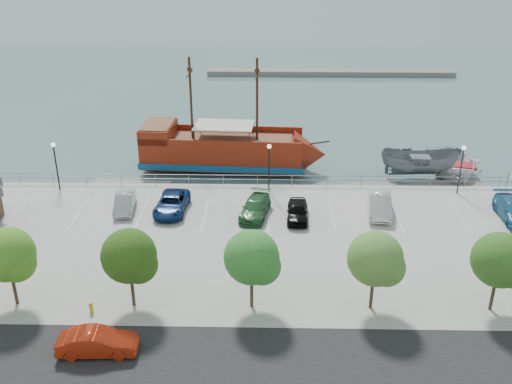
{
  "coord_description": "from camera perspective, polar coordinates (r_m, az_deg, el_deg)",
  "views": [
    {
      "loc": [
        -0.15,
        -37.87,
        20.18
      ],
      "look_at": [
        -1.0,
        2.0,
        2.0
      ],
      "focal_mm": 40.0,
      "sensor_mm": 36.0,
      "label": 1
    }
  ],
  "objects": [
    {
      "name": "tree_b",
      "position": [
        35.69,
        -23.42,
        -5.96
      ],
      "size": [
        3.3,
        3.2,
        5.0
      ],
      "color": "#473321",
      "rests_on": "sidewalk"
    },
    {
      "name": "tree_c",
      "position": [
        33.42,
        -12.36,
        -6.47
      ],
      "size": [
        3.3,
        3.2,
        5.0
      ],
      "color": "#473321",
      "rests_on": "sidewalk"
    },
    {
      "name": "ground",
      "position": [
        43.39,
        1.27,
        -4.72
      ],
      "size": [
        160.0,
        160.0,
        0.0
      ],
      "primitive_type": "plane",
      "color": "#486A6A"
    },
    {
      "name": "parked_car_b",
      "position": [
        46.41,
        -13.0,
        -1.02
      ],
      "size": [
        1.86,
        4.19,
        1.34
      ],
      "primitive_type": "imported",
      "rotation": [
        0.0,
        0.0,
        0.11
      ],
      "color": "#ADAFB6",
      "rests_on": "land_slab"
    },
    {
      "name": "seawall_railing",
      "position": [
        49.72,
        1.29,
        1.22
      ],
      "size": [
        50.0,
        0.06,
        1.0
      ],
      "color": "gray",
      "rests_on": "land_slab"
    },
    {
      "name": "speedboat",
      "position": [
        57.42,
        19.14,
        2.33
      ],
      "size": [
        7.14,
        8.9,
        1.64
      ],
      "primitive_type": "imported",
      "rotation": [
        0.0,
        0.0,
        -0.2
      ],
      "color": "silver",
      "rests_on": "ground"
    },
    {
      "name": "sidewalk",
      "position": [
        34.4,
        1.26,
        -11.39
      ],
      "size": [
        100.0,
        4.0,
        0.05
      ],
      "primitive_type": "cube",
      "color": "gray",
      "rests_on": "land_slab"
    },
    {
      "name": "lamp_post_left",
      "position": [
        50.84,
        -19.45,
        3.24
      ],
      "size": [
        0.36,
        0.36,
        4.28
      ],
      "color": "black",
      "rests_on": "land_slab"
    },
    {
      "name": "tree_f",
      "position": [
        35.13,
        23.44,
        -6.46
      ],
      "size": [
        3.3,
        3.2,
        5.0
      ],
      "color": "#473321",
      "rests_on": "sidewalk"
    },
    {
      "name": "tree_d",
      "position": [
        32.53,
        -0.2,
        -6.76
      ],
      "size": [
        3.3,
        3.2,
        5.0
      ],
      "color": "#473321",
      "rests_on": "sidewalk"
    },
    {
      "name": "patrol_boat",
      "position": [
        55.41,
        16.04,
        2.61
      ],
      "size": [
        7.48,
        3.32,
        2.82
      ],
      "primitive_type": "imported",
      "rotation": [
        0.0,
        0.0,
        1.49
      ],
      "color": "slate",
      "rests_on": "ground"
    },
    {
      "name": "dock_west",
      "position": [
        53.0,
        -12.43,
        0.59
      ],
      "size": [
        7.2,
        2.41,
        0.41
      ],
      "primitive_type": "cube",
      "rotation": [
        0.0,
        0.0,
        -0.05
      ],
      "color": "gray",
      "rests_on": "ground"
    },
    {
      "name": "street",
      "position": [
        29.75,
        1.25,
        -18.19
      ],
      "size": [
        100.0,
        8.0,
        0.04
      ],
      "primitive_type": "cube",
      "color": "black",
      "rests_on": "land_slab"
    },
    {
      "name": "parked_car_e",
      "position": [
        43.95,
        4.18,
        -1.9
      ],
      "size": [
        1.8,
        4.06,
        1.36
      ],
      "primitive_type": "imported",
      "rotation": [
        0.0,
        0.0,
        -0.05
      ],
      "color": "black",
      "rests_on": "land_slab"
    },
    {
      "name": "pirate_ship",
      "position": [
        55.33,
        -2.02,
        4.11
      ],
      "size": [
        18.21,
        5.99,
        11.39
      ],
      "rotation": [
        0.0,
        0.0,
        -0.06
      ],
      "color": "maroon",
      "rests_on": "ground"
    },
    {
      "name": "fire_hydrant",
      "position": [
        35.04,
        -16.17,
        -11.02
      ],
      "size": [
        0.24,
        0.24,
        0.71
      ],
      "rotation": [
        0.0,
        0.0,
        -0.01
      ],
      "color": "gold",
      "rests_on": "sidewalk"
    },
    {
      "name": "tree_e",
      "position": [
        33.12,
        12.09,
        -6.74
      ],
      "size": [
        3.3,
        3.2,
        5.0
      ],
      "color": "#473321",
      "rests_on": "sidewalk"
    },
    {
      "name": "parked_car_f",
      "position": [
        45.75,
        12.23,
        -1.15
      ],
      "size": [
        2.27,
        5.03,
        1.6
      ],
      "primitive_type": "imported",
      "rotation": [
        0.0,
        0.0,
        -0.12
      ],
      "color": "silver",
      "rests_on": "land_slab"
    },
    {
      "name": "dock_mid",
      "position": [
        52.22,
        10.41,
        0.38
      ],
      "size": [
        6.98,
        3.77,
        0.38
      ],
      "primitive_type": "cube",
      "rotation": [
        0.0,
        0.0,
        0.29
      ],
      "color": "gray",
      "rests_on": "ground"
    },
    {
      "name": "parked_car_d",
      "position": [
        44.35,
        -0.07,
        -1.57
      ],
      "size": [
        2.75,
        4.97,
        1.36
      ],
      "primitive_type": "imported",
      "rotation": [
        0.0,
        0.0,
        -0.19
      ],
      "color": "#2A6030",
      "rests_on": "land_slab"
    },
    {
      "name": "far_shore",
      "position": [
        95.7,
        7.44,
        11.77
      ],
      "size": [
        40.0,
        3.0,
        0.8
      ],
      "primitive_type": "cube",
      "color": "gray",
      "rests_on": "ground"
    },
    {
      "name": "dock_east",
      "position": [
        53.86,
        18.04,
        0.33
      ],
      "size": [
        7.92,
        3.66,
        0.44
      ],
      "primitive_type": "cube",
      "rotation": [
        0.0,
        0.0,
        0.2
      ],
      "color": "slate",
      "rests_on": "ground"
    },
    {
      "name": "street_sedan",
      "position": [
        31.87,
        -15.56,
        -14.28
      ],
      "size": [
        4.24,
        1.66,
        1.38
      ],
      "primitive_type": "imported",
      "rotation": [
        0.0,
        0.0,
        1.62
      ],
      "color": "#B3280F",
      "rests_on": "street"
    },
    {
      "name": "lamp_post_mid",
      "position": [
        47.6,
        1.32,
        3.27
      ],
      "size": [
        0.36,
        0.36,
        4.28
      ],
      "color": "black",
      "rests_on": "land_slab"
    },
    {
      "name": "lamp_post_right",
      "position": [
        50.26,
        19.91,
        2.93
      ],
      "size": [
        0.36,
        0.36,
        4.28
      ],
      "color": "black",
      "rests_on": "land_slab"
    },
    {
      "name": "parked_car_c",
      "position": [
        45.49,
        -8.43,
        -1.15
      ],
      "size": [
        2.56,
        5.06,
        1.37
      ],
      "primitive_type": "imported",
      "rotation": [
        0.0,
        0.0,
        -0.06
      ],
      "color": "navy",
      "rests_on": "land_slab"
    }
  ]
}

